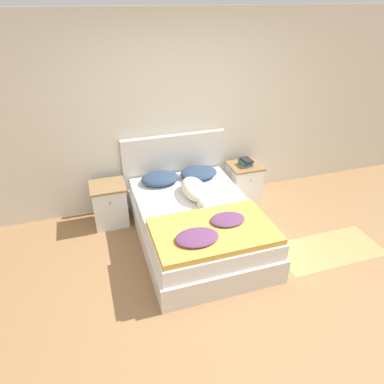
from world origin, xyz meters
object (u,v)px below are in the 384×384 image
Objects in this scene: bed at (197,224)px; nightstand_left at (110,204)px; pillow_left at (160,178)px; nightstand_right at (244,182)px; pillow_right at (199,173)px; dog at (195,190)px; book_stack at (246,162)px.

nightstand_left is at bearing 142.93° from bed.
pillow_left reaches higher than nightstand_left.
nightstand_left is at bearing 180.00° from nightstand_right.
pillow_right reaches higher than bed.
bed is 0.84m from pillow_left.
bed is 2.49× the size of dog.
pillow_left is at bearing 180.00° from pillow_right.
nightstand_left is at bearing 154.68° from dog.
pillow_right is 0.54m from dog.
pillow_left is 1.23m from book_stack.
nightstand_right is 1.12× the size of pillow_left.
nightstand_left is (-0.96, 0.73, 0.05)m from bed.
nightstand_left is 1.12× the size of pillow_left.
bed is at bearing -37.07° from nightstand_left.
dog is at bearing -56.38° from pillow_left.
nightstand_left is 1.16m from dog.
nightstand_left is 1.92m from nightstand_right.
nightstand_left is 1.12× the size of pillow_right.
pillow_left is 2.50× the size of book_stack.
bed is 3.48× the size of nightstand_right.
dog is at bearing -113.51° from pillow_right.
bed is 1.25m from book_stack.
pillow_right is 2.50× the size of book_stack.
book_stack reaches higher than nightstand_right.
nightstand_left and nightstand_right have the same top height.
dog is at bearing -152.58° from book_stack.
pillow_right is (1.23, 0.01, 0.26)m from nightstand_left.
nightstand_right is at bearing -0.44° from pillow_left.
dog is (0.33, -0.49, 0.03)m from pillow_left.
nightstand_right is 0.72× the size of dog.
book_stack reaches higher than nightstand_left.
book_stack is at bearing -0.35° from nightstand_left.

